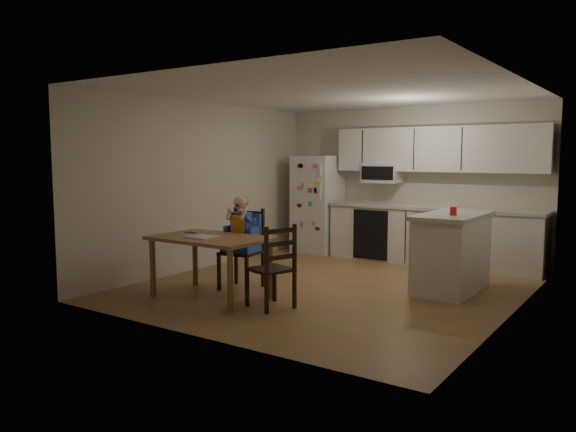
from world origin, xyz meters
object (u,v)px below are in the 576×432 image
at_px(kitchen_island, 452,252).
at_px(chair_side, 276,262).
at_px(dining_table, 211,245).
at_px(refrigerator, 318,204).
at_px(red_cup, 453,211).
at_px(chair_booster, 243,232).

distance_m(kitchen_island, chair_side, 2.37).
relative_size(kitchen_island, dining_table, 0.96).
height_order(refrigerator, kitchen_island, refrigerator).
distance_m(red_cup, chair_booster, 2.63).
height_order(dining_table, chair_booster, chair_booster).
height_order(refrigerator, chair_side, refrigerator).
bearing_deg(chair_booster, chair_side, -40.00).
xyz_separation_m(refrigerator, red_cup, (2.96, -1.68, 0.18)).
relative_size(refrigerator, kitchen_island, 1.28).
height_order(kitchen_island, dining_table, kitchen_island).
xyz_separation_m(refrigerator, dining_table, (0.64, -3.48, -0.21)).
bearing_deg(red_cup, refrigerator, 150.41).
bearing_deg(red_cup, chair_side, -127.88).
height_order(kitchen_island, chair_side, kitchen_island).
height_order(refrigerator, dining_table, refrigerator).
bearing_deg(refrigerator, kitchen_island, -27.20).
relative_size(dining_table, chair_booster, 1.15).
xyz_separation_m(chair_booster, chair_side, (0.95, -0.60, -0.19)).
xyz_separation_m(dining_table, chair_booster, (-0.01, 0.62, 0.09)).
distance_m(kitchen_island, red_cup, 0.57).
xyz_separation_m(kitchen_island, chair_booster, (-2.27, -1.37, 0.23)).
xyz_separation_m(dining_table, chair_side, (0.94, 0.02, -0.10)).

